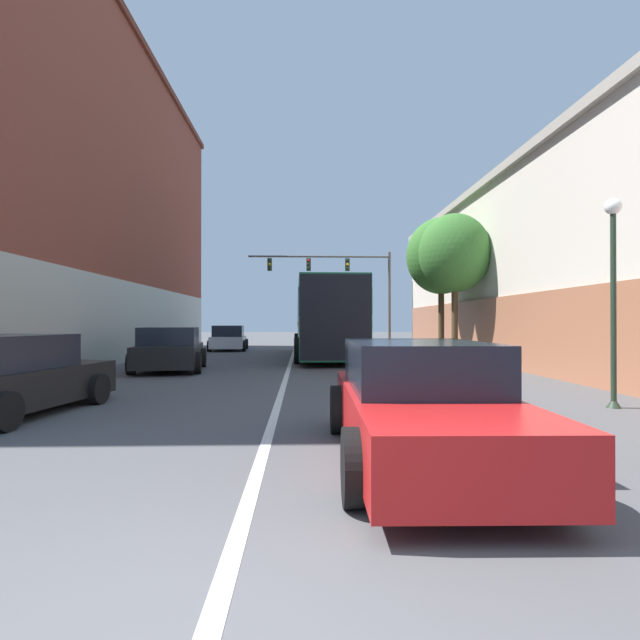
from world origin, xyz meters
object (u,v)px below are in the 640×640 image
(hatchback_foreground, at_px, (420,403))
(traffic_signal_gantry, at_px, (341,275))
(bus, at_px, (325,317))
(street_tree_far, at_px, (455,253))
(parked_car_left_mid, at_px, (7,378))
(street_lamp, at_px, (613,290))
(parked_car_left_far, at_px, (229,339))
(street_tree_near, at_px, (441,256))
(parked_car_left_near, at_px, (170,350))

(hatchback_foreground, distance_m, traffic_signal_gantry, 26.48)
(bus, xyz_separation_m, street_tree_far, (4.85, -3.48, 2.41))
(parked_car_left_mid, xyz_separation_m, street_lamp, (10.65, 0.39, 1.52))
(bus, distance_m, parked_car_left_far, 7.80)
(parked_car_left_far, bearing_deg, bus, -141.02)
(parked_car_left_far, relative_size, traffic_signal_gantry, 0.44)
(hatchback_foreground, height_order, street_lamp, street_lamp)
(street_tree_near, bearing_deg, street_tree_far, -92.09)
(bus, bearing_deg, street_tree_near, -105.90)
(traffic_signal_gantry, relative_size, street_lamp, 2.38)
(street_lamp, xyz_separation_m, street_tree_far, (0.19, 10.15, 2.08))
(bus, bearing_deg, street_tree_far, -126.49)
(hatchback_foreground, relative_size, traffic_signal_gantry, 0.50)
(bus, height_order, street_tree_near, street_tree_near)
(bus, distance_m, street_tree_near, 5.72)
(parked_car_left_near, relative_size, street_tree_far, 0.72)
(street_tree_far, bearing_deg, parked_car_left_near, -164.70)
(hatchback_foreground, bearing_deg, parked_car_left_far, 14.93)
(parked_car_left_near, distance_m, parked_car_left_mid, 7.78)
(hatchback_foreground, height_order, street_tree_far, street_tree_far)
(parked_car_left_far, bearing_deg, hatchback_foreground, -169.76)
(bus, relative_size, parked_car_left_mid, 2.86)
(parked_car_left_mid, bearing_deg, street_tree_near, -32.92)
(street_tree_far, bearing_deg, street_tree_near, 87.91)
(bus, relative_size, street_lamp, 3.07)
(parked_car_left_mid, relative_size, street_tree_far, 0.71)
(street_lamp, bearing_deg, parked_car_left_near, 143.62)
(bus, xyz_separation_m, parked_car_left_mid, (-5.99, -14.02, -1.19))
(bus, bearing_deg, street_lamp, -161.95)
(parked_car_left_near, distance_m, street_lamp, 12.50)
(street_tree_near, bearing_deg, hatchback_foreground, -106.53)
(parked_car_left_mid, relative_size, street_tree_near, 0.68)
(bus, xyz_separation_m, parked_car_left_near, (-5.33, -6.27, -1.16))
(parked_car_left_near, relative_size, parked_car_left_mid, 1.01)
(bus, xyz_separation_m, street_tree_near, (4.93, -1.33, 2.58))
(parked_car_left_near, bearing_deg, bus, -48.04)
(street_lamp, relative_size, street_tree_near, 0.63)
(hatchback_foreground, bearing_deg, traffic_signal_gantry, -1.21)
(hatchback_foreground, distance_m, parked_car_left_mid, 6.92)
(parked_car_left_mid, bearing_deg, street_tree_far, -38.02)
(bus, relative_size, hatchback_foreground, 2.58)
(parked_car_left_far, height_order, street_lamp, street_lamp)
(parked_car_left_far, height_order, street_tree_far, street_tree_far)
(bus, bearing_deg, parked_car_left_mid, 156.02)
(traffic_signal_gantry, relative_size, street_tree_far, 1.58)
(parked_car_left_far, height_order, traffic_signal_gantry, traffic_signal_gantry)
(parked_car_left_mid, height_order, traffic_signal_gantry, traffic_signal_gantry)
(bus, distance_m, parked_car_left_near, 8.31)
(street_tree_near, height_order, street_tree_far, street_tree_near)
(parked_car_left_near, relative_size, traffic_signal_gantry, 0.45)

